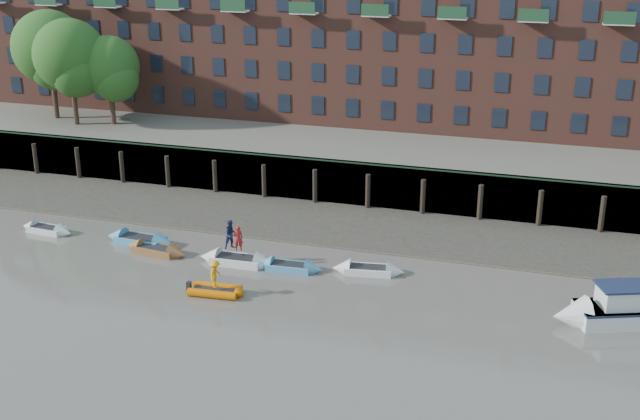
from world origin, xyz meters
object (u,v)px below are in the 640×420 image
at_px(motor_launch, 607,311).
at_px(rowboat_0, 47,230).
at_px(rowboat_5, 368,270).
at_px(person_rower_b, 231,234).
at_px(rowboat_1, 140,240).
at_px(rib_tender, 217,291).
at_px(person_rower_a, 238,238).
at_px(rowboat_3, 237,260).
at_px(person_rib_crew, 215,274).
at_px(rowboat_4, 289,267).
at_px(rowboat_2, 156,250).

bearing_deg(motor_launch, rowboat_0, -25.43).
relative_size(rowboat_5, person_rower_b, 2.45).
distance_m(rowboat_1, rib_tender, 9.44).
bearing_deg(rowboat_0, person_rower_a, -0.01).
bearing_deg(person_rower_a, rowboat_3, -58.16).
bearing_deg(person_rib_crew, rib_tender, -16.32).
bearing_deg(rowboat_3, rowboat_5, 5.94).
distance_m(rowboat_5, person_rower_b, 8.52).
bearing_deg(person_rib_crew, motor_launch, -82.00).
bearing_deg(rowboat_5, motor_launch, -18.33).
xyz_separation_m(person_rower_a, person_rib_crew, (0.41, -4.21, -0.46)).
height_order(rowboat_5, person_rib_crew, person_rib_crew).
xyz_separation_m(rib_tender, person_rower_b, (-0.97, 4.32, 1.62)).
bearing_deg(rowboat_0, rowboat_3, 0.30).
height_order(rowboat_3, rib_tender, rowboat_3).
bearing_deg(rowboat_5, rowboat_3, 179.21).
bearing_deg(rowboat_5, rowboat_4, -176.72).
distance_m(rowboat_3, person_rower_b, 1.65).
height_order(rowboat_2, rowboat_4, rowboat_2).
bearing_deg(rowboat_4, person_rower_a, 179.74).
height_order(rowboat_1, person_rib_crew, person_rib_crew).
bearing_deg(rowboat_5, rowboat_2, 175.98).
xyz_separation_m(rowboat_0, rowboat_3, (14.23, -1.04, 0.04)).
bearing_deg(rowboat_4, rowboat_2, 176.73).
bearing_deg(rowboat_4, rowboat_5, 7.92).
height_order(rowboat_3, person_rower_b, person_rower_b).
bearing_deg(motor_launch, rowboat_2, -24.48).
bearing_deg(rowboat_1, person_rib_crew, -31.20).
bearing_deg(person_rower_a, rib_tender, 68.34).
bearing_deg(motor_launch, person_rib_crew, -13.34).
distance_m(rowboat_0, motor_launch, 35.51).
bearing_deg(person_rower_b, rowboat_0, 133.20).
distance_m(rowboat_2, rowboat_4, 8.81).
height_order(rowboat_4, person_rower_a, person_rower_a).
xyz_separation_m(rowboat_3, rowboat_5, (7.92, 1.06, -0.03)).
xyz_separation_m(rowboat_1, rowboat_3, (7.22, -1.10, -0.01)).
height_order(rowboat_4, motor_launch, motor_launch).
bearing_deg(rowboat_4, rowboat_3, 178.04).
bearing_deg(motor_launch, rowboat_1, -26.45).
relative_size(rowboat_3, rowboat_4, 1.16).
distance_m(person_rower_a, person_rib_crew, 4.26).
distance_m(rowboat_3, rib_tender, 4.26).
distance_m(rowboat_1, motor_launch, 28.52).
bearing_deg(rowboat_1, rowboat_5, 3.41).
height_order(rowboat_1, rowboat_2, rowboat_1).
xyz_separation_m(motor_launch, person_rower_b, (-21.59, 1.38, 1.16)).
bearing_deg(rowboat_2, rowboat_1, 154.35).
xyz_separation_m(rowboat_0, motor_launch, (35.43, -2.32, 0.49)).
xyz_separation_m(rowboat_2, person_rower_b, (5.13, 0.08, 1.62)).
xyz_separation_m(rowboat_4, motor_launch, (17.90, -1.37, 0.48)).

